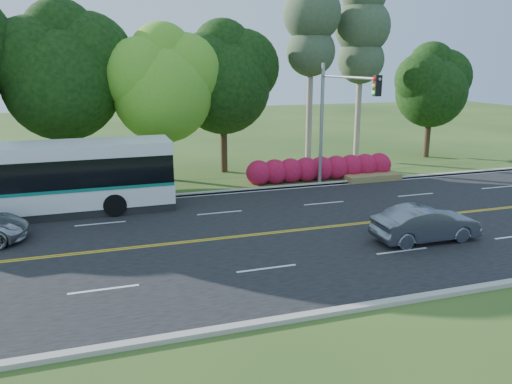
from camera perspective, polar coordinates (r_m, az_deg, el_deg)
name	(u,v)px	position (r m, az deg, el deg)	size (l,w,h in m)	color
ground	(251,235)	(20.99, -0.58, -4.99)	(120.00, 120.00, 0.00)	#284717
road	(251,235)	(20.98, -0.58, -4.96)	(60.00, 14.00, 0.02)	black
curb_north	(213,192)	(27.58, -4.95, -0.05)	(60.00, 0.30, 0.15)	#ACA69B
curb_south	(324,313)	(14.84, 7.79, -13.56)	(60.00, 0.30, 0.15)	#ACA69B
grass_verge	(206,185)	(29.34, -5.76, 0.78)	(60.00, 4.00, 0.10)	#284717
lane_markings	(249,235)	(20.95, -0.83, -4.96)	(57.60, 13.82, 0.00)	gold
tree_row	(104,68)	(31.03, -16.96, 13.45)	(44.70, 9.10, 13.84)	black
bougainvillea_hedge	(324,169)	(30.66, 7.80, 2.60)	(9.50, 2.25, 1.50)	#A50D22
traffic_signal	(337,108)	(27.33, 9.25, 9.47)	(0.42, 6.10, 7.00)	gray
transit_bus	(31,181)	(25.40, -24.33, 1.15)	(12.92, 2.94, 3.37)	white
sedan	(426,224)	(21.26, 18.83, -3.45)	(1.52, 4.35, 1.43)	slate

